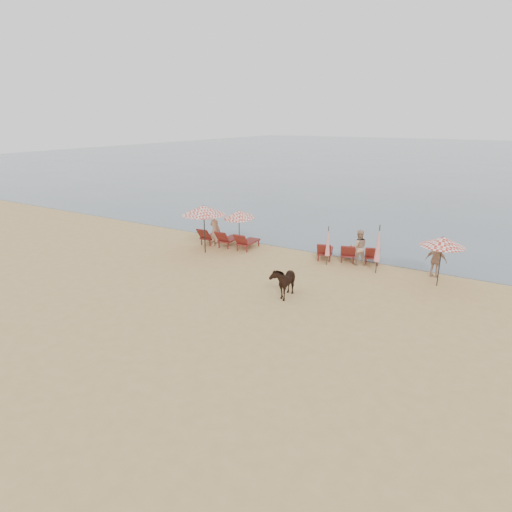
{
  "coord_description": "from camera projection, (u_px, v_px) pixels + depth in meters",
  "views": [
    {
      "loc": [
        9.27,
        -10.41,
        6.94
      ],
      "look_at": [
        0.0,
        5.0,
        1.1
      ],
      "focal_mm": 30.0,
      "sensor_mm": 36.0,
      "label": 1
    }
  ],
  "objects": [
    {
      "name": "cow",
      "position": [
        284.0,
        281.0,
        17.27
      ],
      "size": [
        0.9,
        1.63,
        1.31
      ],
      "primitive_type": "imported",
      "rotation": [
        0.0,
        0.0,
        0.13
      ],
      "color": "black",
      "rests_on": "ground"
    },
    {
      "name": "sea",
      "position": [
        461.0,
        156.0,
        80.37
      ],
      "size": [
        160.0,
        140.0,
        0.06
      ],
      "primitive_type": "cube",
      "color": "#51606B",
      "rests_on": "ground"
    },
    {
      "name": "lounger_cluster_right",
      "position": [
        348.0,
        252.0,
        21.57
      ],
      "size": [
        3.41,
        2.56,
        0.67
      ],
      "rotation": [
        0.0,
        0.0,
        0.28
      ],
      "color": "maroon",
      "rests_on": "ground"
    },
    {
      "name": "ground",
      "position": [
        183.0,
        323.0,
        15.17
      ],
      "size": [
        120.0,
        120.0,
        0.0
      ],
      "primitive_type": "plane",
      "color": "tan",
      "rests_on": "ground"
    },
    {
      "name": "lounger_cluster_left",
      "position": [
        228.0,
        238.0,
        23.97
      ],
      "size": [
        3.19,
        1.97,
        0.69
      ],
      "rotation": [
        0.0,
        0.0,
        0.04
      ],
      "color": "maroon",
      "rests_on": "ground"
    },
    {
      "name": "umbrella_closed_left",
      "position": [
        328.0,
        241.0,
        20.77
      ],
      "size": [
        0.24,
        0.24,
        1.96
      ],
      "rotation": [
        0.0,
        0.0,
        0.18
      ],
      "color": "black",
      "rests_on": "ground"
    },
    {
      "name": "umbrella_open_left_a",
      "position": [
        204.0,
        210.0,
        22.28
      ],
      "size": [
        2.29,
        2.29,
        2.6
      ],
      "rotation": [
        0.0,
        0.0,
        0.06
      ],
      "color": "black",
      "rests_on": "ground"
    },
    {
      "name": "beachgoer_right_b",
      "position": [
        436.0,
        260.0,
        19.29
      ],
      "size": [
        0.97,
        0.51,
        1.58
      ],
      "primitive_type": "imported",
      "rotation": [
        0.0,
        0.0,
        3.0
      ],
      "color": "tan",
      "rests_on": "ground"
    },
    {
      "name": "umbrella_open_right",
      "position": [
        443.0,
        242.0,
        17.88
      ],
      "size": [
        1.82,
        1.82,
        2.21
      ],
      "rotation": [
        0.0,
        0.0,
        -0.23
      ],
      "color": "black",
      "rests_on": "ground"
    },
    {
      "name": "umbrella_closed_right",
      "position": [
        378.0,
        244.0,
        19.61
      ],
      "size": [
        0.28,
        0.28,
        2.31
      ],
      "rotation": [
        0.0,
        0.0,
        -0.4
      ],
      "color": "black",
      "rests_on": "ground"
    },
    {
      "name": "umbrella_open_left_b",
      "position": [
        239.0,
        214.0,
        23.51
      ],
      "size": [
        1.69,
        1.72,
        2.15
      ],
      "rotation": [
        0.0,
        0.0,
        0.37
      ],
      "color": "black",
      "rests_on": "ground"
    },
    {
      "name": "beachgoer_right_a",
      "position": [
        359.0,
        247.0,
        20.94
      ],
      "size": [
        1.07,
        0.99,
        1.76
      ],
      "primitive_type": "imported",
      "rotation": [
        0.0,
        0.0,
        3.63
      ],
      "color": "tan",
      "rests_on": "ground"
    },
    {
      "name": "beachgoer_left",
      "position": [
        215.0,
        230.0,
        23.77
      ],
      "size": [
        0.76,
        0.56,
        1.94
      ],
      "primitive_type": "imported",
      "rotation": [
        0.0,
        0.0,
        3.0
      ],
      "color": "tan",
      "rests_on": "ground"
    }
  ]
}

